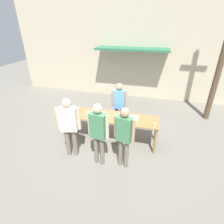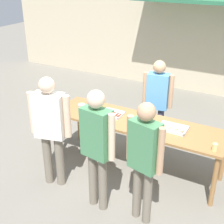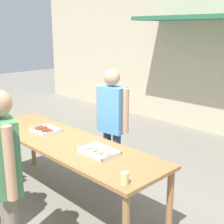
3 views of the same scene
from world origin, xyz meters
TOP-DOWN VIEW (x-y plane):
  - ground_plane at (0.00, 0.00)m, footprint 24.00×24.00m
  - building_facade_back at (0.00, 3.98)m, footprint 12.00×1.11m
  - serving_table at (0.00, 0.00)m, footprint 2.84×0.80m
  - food_tray_sausages at (-0.47, 0.03)m, footprint 0.37×0.29m
  - food_tray_buns at (0.62, 0.02)m, footprint 0.43×0.29m
  - condiment_jar_mustard at (-1.29, -0.29)m, footprint 0.06×0.06m
  - condiment_jar_ketchup at (-1.21, -0.28)m, footprint 0.06×0.06m
  - beer_cup at (1.28, -0.28)m, footprint 0.07×0.07m
  - person_server_behind_table at (0.04, 0.78)m, footprint 0.53×0.26m
  - person_customer_holding_hotdog at (-0.93, -0.99)m, footprint 0.62×0.35m
  - person_customer_with_cup at (0.58, -1.04)m, footprint 0.54×0.29m
  - person_customer_waiting_in_line at (-0.06, -1.11)m, footprint 0.57×0.27m

SIDE VIEW (x-z plane):
  - ground_plane at x=0.00m, z-range 0.00..0.00m
  - serving_table at x=0.00m, z-range 0.35..1.22m
  - food_tray_sausages at x=-0.47m, z-range 0.86..0.90m
  - food_tray_buns at x=0.62m, z-range 0.86..0.92m
  - condiment_jar_mustard at x=-1.29m, z-range 0.87..0.94m
  - condiment_jar_ketchup at x=-1.21m, z-range 0.87..0.94m
  - beer_cup at x=1.28m, z-range 0.87..0.98m
  - person_server_behind_table at x=0.04m, z-range 0.17..1.85m
  - person_customer_with_cup at x=0.58m, z-range 0.18..1.90m
  - person_customer_holding_hotdog at x=-0.93m, z-range 0.17..1.93m
  - person_customer_waiting_in_line at x=-0.06m, z-range 0.18..1.96m
  - building_facade_back at x=0.00m, z-range 0.01..4.51m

